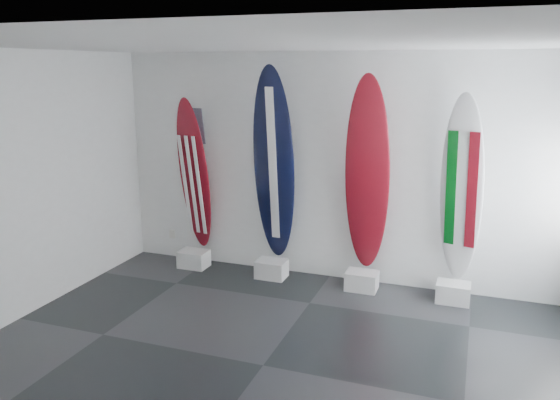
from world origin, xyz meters
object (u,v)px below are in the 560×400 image
at_px(surfboard_usa, 194,175).
at_px(surfboard_italy, 461,190).
at_px(surfboard_navy, 274,165).
at_px(surfboard_swiss, 367,175).

bearing_deg(surfboard_usa, surfboard_italy, 10.08).
bearing_deg(surfboard_italy, surfboard_usa, -163.87).
bearing_deg(surfboard_navy, surfboard_usa, -174.80).
bearing_deg(surfboard_swiss, surfboard_usa, -177.82).
height_order(surfboard_usa, surfboard_italy, surfboard_italy).
bearing_deg(surfboard_navy, surfboard_italy, 5.20).
relative_size(surfboard_navy, surfboard_italy, 1.13).
relative_size(surfboard_navy, surfboard_swiss, 1.04).
xyz_separation_m(surfboard_swiss, surfboard_italy, (1.13, 0.00, -0.10)).
distance_m(surfboard_usa, surfboard_italy, 3.57).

